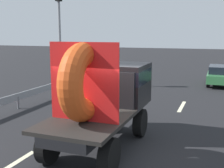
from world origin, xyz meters
TOP-DOWN VIEW (x-y plane):
  - ground_plane at (0.00, 0.00)m, footprint 120.00×120.00m
  - flatbed_truck at (-0.35, 0.58)m, footprint 2.02×4.47m
  - distant_sedan at (2.97, 12.58)m, footprint 1.68×3.92m
  - traffic_light at (-6.70, 8.52)m, footprint 0.42×0.36m
  - guardrail at (-5.54, 4.82)m, footprint 0.10×15.59m
  - lane_dash_left_near at (-2.00, -1.84)m, footprint 0.16×2.00m
  - lane_dash_left_far at (-2.00, 6.13)m, footprint 0.16×2.75m
  - lane_dash_right_far at (1.31, 5.90)m, footprint 0.16×2.07m

SIDE VIEW (x-z plane):
  - ground_plane at x=0.00m, z-range 0.00..0.00m
  - lane_dash_left_near at x=-2.00m, z-range 0.00..0.01m
  - lane_dash_left_far at x=-2.00m, z-range 0.00..0.01m
  - lane_dash_right_far at x=1.31m, z-range 0.00..0.01m
  - guardrail at x=-5.54m, z-range 0.18..0.89m
  - distant_sedan at x=2.97m, z-range 0.05..1.32m
  - flatbed_truck at x=-0.35m, z-range 0.03..3.17m
  - traffic_light at x=-6.70m, z-range 0.91..7.13m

